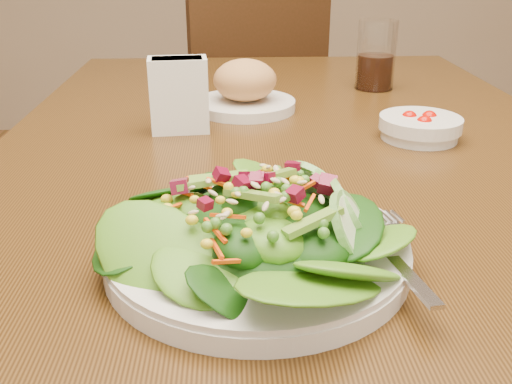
# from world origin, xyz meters

# --- Properties ---
(dining_table) EXTENTS (0.90, 1.40, 0.75)m
(dining_table) POSITION_xyz_m (0.00, 0.00, 0.65)
(dining_table) COLOR #4A2F12
(dining_table) RESTS_ON ground_plane
(chair_far) EXTENTS (0.59, 0.59, 0.98)m
(chair_far) POSITION_xyz_m (-0.05, 1.01, 0.52)
(chair_far) COLOR black
(chair_far) RESTS_ON ground_plane
(salad_plate) EXTENTS (0.29, 0.29, 0.08)m
(salad_plate) POSITION_xyz_m (-0.06, -0.31, 0.78)
(salad_plate) COLOR silver
(salad_plate) RESTS_ON dining_table
(bread_plate) EXTENTS (0.18, 0.18, 0.09)m
(bread_plate) POSITION_xyz_m (-0.07, 0.21, 0.79)
(bread_plate) COLOR silver
(bread_plate) RESTS_ON dining_table
(tomato_bowl) EXTENTS (0.12, 0.12, 0.04)m
(tomato_bowl) POSITION_xyz_m (0.19, 0.03, 0.77)
(tomato_bowl) COLOR silver
(tomato_bowl) RESTS_ON dining_table
(drinking_glass) EXTENTS (0.08, 0.08, 0.14)m
(drinking_glass) POSITION_xyz_m (0.20, 0.35, 0.81)
(drinking_glass) COLOR silver
(drinking_glass) RESTS_ON dining_table
(napkin_holder) EXTENTS (0.09, 0.06, 0.12)m
(napkin_holder) POSITION_xyz_m (-0.18, 0.09, 0.81)
(napkin_holder) COLOR white
(napkin_holder) RESTS_ON dining_table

